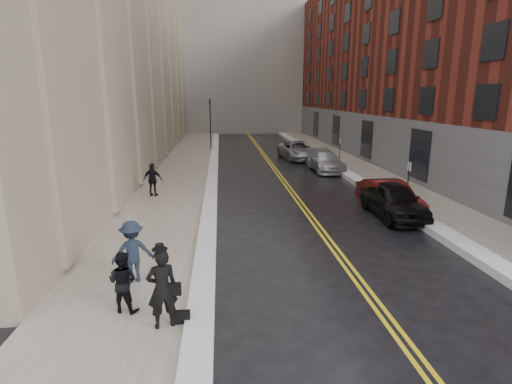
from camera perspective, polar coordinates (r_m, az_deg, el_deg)
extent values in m
plane|color=black|center=(12.54, 2.86, -12.40)|extent=(160.00, 160.00, 0.00)
cube|color=gray|center=(27.84, -10.95, 2.13)|extent=(4.00, 64.00, 0.15)
cube|color=gray|center=(29.65, 15.99, 2.54)|extent=(3.00, 64.00, 0.15)
cube|color=gold|center=(27.99, 3.21, 2.27)|extent=(0.12, 64.00, 0.01)
cube|color=gold|center=(28.03, 3.70, 2.28)|extent=(0.12, 64.00, 0.01)
cube|color=white|center=(27.69, -6.21, 2.35)|extent=(0.70, 60.80, 0.26)
cube|color=white|center=(29.03, 12.59, 2.67)|extent=(0.85, 60.80, 0.30)
cube|color=maroon|center=(39.29, 25.29, 17.49)|extent=(14.00, 50.00, 18.00)
cube|color=slate|center=(80.43, 6.89, 25.35)|extent=(22.00, 18.00, 44.00)
cylinder|color=black|center=(41.27, -6.53, 9.49)|extent=(0.12, 0.12, 5.20)
imported|color=black|center=(41.18, -6.61, 12.27)|extent=(0.18, 0.15, 0.90)
cylinder|color=black|center=(21.83, 20.86, 1.09)|extent=(0.06, 0.06, 2.20)
cube|color=white|center=(21.67, 21.06, 3.41)|extent=(0.02, 0.35, 0.45)
cylinder|color=black|center=(32.87, 11.84, 5.63)|extent=(0.06, 0.06, 2.20)
cube|color=white|center=(32.76, 11.92, 7.19)|extent=(0.02, 0.35, 0.45)
imported|color=black|center=(19.50, 19.03, -1.08)|extent=(1.90, 4.71, 1.61)
imported|color=#4C0D0E|center=(20.24, 18.47, -0.66)|extent=(1.89, 4.65, 1.50)
imported|color=#ACAFB4|center=(30.31, 9.87, 4.37)|extent=(2.16, 5.10, 1.47)
imported|color=#96989E|center=(35.66, 6.01, 5.95)|extent=(3.26, 5.95, 1.58)
imported|color=black|center=(9.79, -13.28, -13.30)|extent=(0.82, 0.67, 1.95)
imported|color=black|center=(10.80, -18.49, -12.05)|extent=(0.92, 0.81, 1.59)
imported|color=#1B2332|center=(12.28, -17.23, -8.12)|extent=(1.33, 0.97, 1.85)
imported|color=black|center=(22.36, -14.52, 1.71)|extent=(1.13, 0.67, 1.81)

